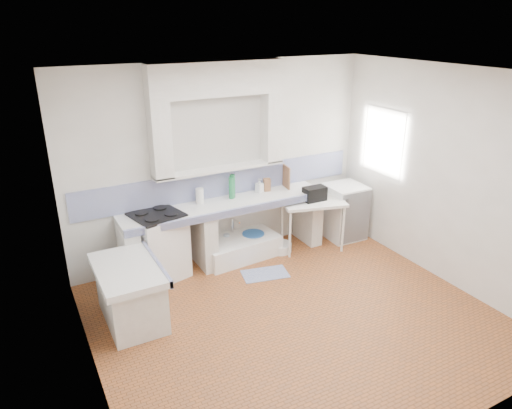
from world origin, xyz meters
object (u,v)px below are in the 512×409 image
sink (239,248)px  side_table (312,225)px  stove (159,246)px  fridge (344,211)px

sink → side_table: bearing=-18.5°
stove → fridge: bearing=-17.0°
stove → sink: 1.24m
fridge → stove: bearing=178.4°
stove → fridge: size_ratio=1.02×
stove → side_table: size_ratio=0.96×
stove → sink: bearing=-14.1°
stove → fridge: stove is taller
sink → fridge: fridge is taller
sink → side_table: size_ratio=1.23×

